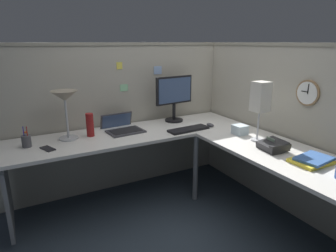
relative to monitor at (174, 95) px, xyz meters
name	(u,v)px	position (x,y,z in m)	size (l,w,h in m)	color
ground_plane	(190,210)	(-0.18, -0.64, -1.02)	(6.80, 6.80, 0.00)	#2D3842
cubicle_wall_back	(121,117)	(-0.54, 0.23, -0.23)	(2.57, 0.12, 1.58)	#A8A393
cubicle_wall_right	(283,127)	(0.69, -0.90, -0.23)	(0.12, 2.37, 1.58)	#A8A393
desk	(180,154)	(-0.32, -0.69, -0.39)	(2.35, 2.15, 0.73)	silver
monitor	(174,95)	(0.00, 0.00, 0.00)	(0.46, 0.20, 0.50)	black
laptop	(122,127)	(-0.63, -0.04, -0.27)	(0.37, 0.41, 0.22)	#38383D
keyboard	(189,129)	(-0.05, -0.38, -0.28)	(0.43, 0.14, 0.02)	black
computer_mouse	(210,125)	(0.23, -0.37, -0.28)	(0.06, 0.10, 0.03)	#38383D
desk_lamp_dome	(65,100)	(-1.16, -0.08, 0.07)	(0.24, 0.24, 0.44)	#B7BABF
pen_cup	(26,141)	(-1.51, -0.13, -0.24)	(0.08, 0.08, 0.18)	#4C4C51
cell_phone	(48,149)	(-1.36, -0.28, -0.29)	(0.07, 0.14, 0.01)	black
thermos_flask	(90,125)	(-0.96, -0.09, -0.18)	(0.07, 0.07, 0.22)	maroon
office_phone	(273,146)	(0.26, -1.18, -0.26)	(0.21, 0.23, 0.11)	#232326
book_stack	(312,160)	(0.32, -1.50, -0.27)	(0.30, 0.23, 0.04)	yellow
desk_lamp_paper	(260,99)	(0.33, -0.93, 0.09)	(0.13, 0.13, 0.53)	#B7BABF
tissue_box	(240,130)	(0.32, -0.72, -0.25)	(0.12, 0.12, 0.09)	silver
wall_clock	(308,93)	(0.64, -1.16, 0.15)	(0.04, 0.22, 0.22)	olive
pinned_note_leftmost	(119,66)	(-0.55, 0.18, 0.33)	(0.06, 0.00, 0.07)	#EAD84C
pinned_note_middle	(124,88)	(-0.51, 0.18, 0.10)	(0.09, 0.00, 0.07)	#8CCC99
pinned_note_rightmost	(158,70)	(-0.11, 0.18, 0.26)	(0.09, 0.00, 0.09)	#99B7E5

